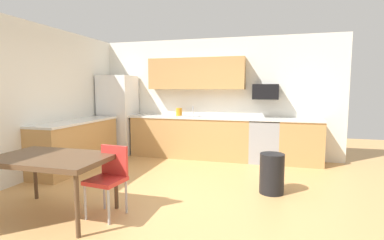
{
  "coord_description": "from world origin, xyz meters",
  "views": [
    {
      "loc": [
        1.39,
        -3.99,
        1.56
      ],
      "look_at": [
        0.0,
        1.0,
        1.0
      ],
      "focal_mm": 27.14,
      "sensor_mm": 36.0,
      "label": 1
    }
  ],
  "objects_px": {
    "refrigerator": "(118,115)",
    "kettle": "(179,112)",
    "dining_table": "(52,161)",
    "oven_range": "(264,141)",
    "chair_near_table": "(109,175)",
    "trash_bin": "(272,173)",
    "microwave": "(266,92)"
  },
  "relations": [
    {
      "from": "refrigerator",
      "to": "kettle",
      "type": "bearing_deg",
      "value": 4.97
    },
    {
      "from": "dining_table",
      "to": "kettle",
      "type": "height_order",
      "value": "kettle"
    },
    {
      "from": "refrigerator",
      "to": "oven_range",
      "type": "distance_m",
      "value": 3.45
    },
    {
      "from": "chair_near_table",
      "to": "trash_bin",
      "type": "height_order",
      "value": "chair_near_table"
    },
    {
      "from": "microwave",
      "to": "chair_near_table",
      "type": "relative_size",
      "value": 0.64
    },
    {
      "from": "dining_table",
      "to": "trash_bin",
      "type": "height_order",
      "value": "dining_table"
    },
    {
      "from": "microwave",
      "to": "trash_bin",
      "type": "relative_size",
      "value": 0.9
    },
    {
      "from": "refrigerator",
      "to": "chair_near_table",
      "type": "bearing_deg",
      "value": -62.22
    },
    {
      "from": "oven_range",
      "to": "dining_table",
      "type": "height_order",
      "value": "oven_range"
    },
    {
      "from": "refrigerator",
      "to": "dining_table",
      "type": "distance_m",
      "value": 3.5
    },
    {
      "from": "oven_range",
      "to": "microwave",
      "type": "distance_m",
      "value": 1.05
    },
    {
      "from": "dining_table",
      "to": "chair_near_table",
      "type": "relative_size",
      "value": 1.65
    },
    {
      "from": "trash_bin",
      "to": "kettle",
      "type": "height_order",
      "value": "kettle"
    },
    {
      "from": "microwave",
      "to": "trash_bin",
      "type": "xyz_separation_m",
      "value": [
        0.17,
        -2.01,
        -1.2
      ]
    },
    {
      "from": "oven_range",
      "to": "chair_near_table",
      "type": "xyz_separation_m",
      "value": [
        -1.77,
        -3.21,
        0.05
      ]
    },
    {
      "from": "refrigerator",
      "to": "chair_near_table",
      "type": "height_order",
      "value": "refrigerator"
    },
    {
      "from": "oven_range",
      "to": "refrigerator",
      "type": "bearing_deg",
      "value": -178.66
    },
    {
      "from": "trash_bin",
      "to": "dining_table",
      "type": "bearing_deg",
      "value": -149.67
    },
    {
      "from": "refrigerator",
      "to": "microwave",
      "type": "height_order",
      "value": "refrigerator"
    },
    {
      "from": "microwave",
      "to": "dining_table",
      "type": "distance_m",
      "value": 4.35
    },
    {
      "from": "microwave",
      "to": "dining_table",
      "type": "relative_size",
      "value": 0.39
    },
    {
      "from": "trash_bin",
      "to": "microwave",
      "type": "bearing_deg",
      "value": 94.79
    },
    {
      "from": "chair_near_table",
      "to": "kettle",
      "type": "xyz_separation_m",
      "value": [
        -0.16,
        3.26,
        0.52
      ]
    },
    {
      "from": "dining_table",
      "to": "trash_bin",
      "type": "bearing_deg",
      "value": 30.33
    },
    {
      "from": "refrigerator",
      "to": "oven_range",
      "type": "height_order",
      "value": "refrigerator"
    },
    {
      "from": "chair_near_table",
      "to": "trash_bin",
      "type": "xyz_separation_m",
      "value": [
        1.94,
        1.3,
        -0.2
      ]
    },
    {
      "from": "microwave",
      "to": "kettle",
      "type": "height_order",
      "value": "microwave"
    },
    {
      "from": "oven_range",
      "to": "trash_bin",
      "type": "xyz_separation_m",
      "value": [
        0.17,
        -1.91,
        -0.16
      ]
    },
    {
      "from": "dining_table",
      "to": "refrigerator",
      "type": "bearing_deg",
      "value": 106.58
    },
    {
      "from": "oven_range",
      "to": "kettle",
      "type": "height_order",
      "value": "kettle"
    },
    {
      "from": "refrigerator",
      "to": "microwave",
      "type": "xyz_separation_m",
      "value": [
        3.42,
        0.18,
        0.56
      ]
    },
    {
      "from": "microwave",
      "to": "dining_table",
      "type": "height_order",
      "value": "microwave"
    }
  ]
}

